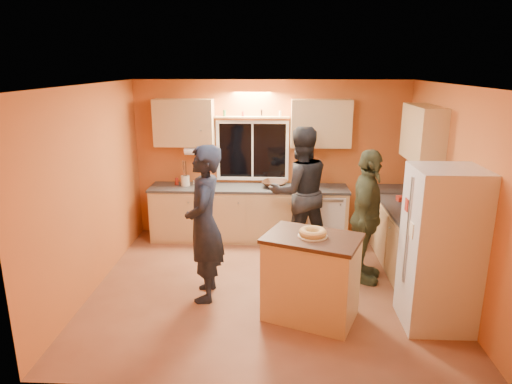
# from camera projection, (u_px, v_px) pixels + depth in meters

# --- Properties ---
(ground) EXTENTS (4.50, 4.50, 0.00)m
(ground) POSITION_uv_depth(u_px,v_px,m) (268.00, 286.00, 6.04)
(ground) COLOR brown
(ground) RESTS_ON ground
(room_shell) EXTENTS (4.54, 4.04, 2.61)m
(room_shell) POSITION_uv_depth(u_px,v_px,m) (278.00, 160.00, 5.99)
(room_shell) COLOR #B6612E
(room_shell) RESTS_ON ground
(back_counter) EXTENTS (4.23, 0.62, 0.90)m
(back_counter) POSITION_uv_depth(u_px,v_px,m) (271.00, 213.00, 7.55)
(back_counter) COLOR tan
(back_counter) RESTS_ON ground
(right_counter) EXTENTS (0.62, 1.84, 0.90)m
(right_counter) POSITION_uv_depth(u_px,v_px,m) (409.00, 242.00, 6.32)
(right_counter) COLOR tan
(right_counter) RESTS_ON ground
(refrigerator) EXTENTS (0.72, 0.70, 1.80)m
(refrigerator) POSITION_uv_depth(u_px,v_px,m) (441.00, 249.00, 4.95)
(refrigerator) COLOR silver
(refrigerator) RESTS_ON ground
(island) EXTENTS (1.22, 1.03, 1.00)m
(island) POSITION_uv_depth(u_px,v_px,m) (311.00, 277.00, 5.18)
(island) COLOR tan
(island) RESTS_ON ground
(bundt_pastry) EXTENTS (0.31, 0.31, 0.09)m
(bundt_pastry) POSITION_uv_depth(u_px,v_px,m) (313.00, 233.00, 5.03)
(bundt_pastry) COLOR tan
(bundt_pastry) RESTS_ON island
(person_left) EXTENTS (0.51, 0.73, 1.93)m
(person_left) POSITION_uv_depth(u_px,v_px,m) (204.00, 224.00, 5.52)
(person_left) COLOR black
(person_left) RESTS_ON ground
(person_center) EXTENTS (1.13, 0.99, 1.97)m
(person_center) POSITION_uv_depth(u_px,v_px,m) (300.00, 192.00, 6.86)
(person_center) COLOR black
(person_center) RESTS_ON ground
(person_right) EXTENTS (0.71, 1.13, 1.80)m
(person_right) POSITION_uv_depth(u_px,v_px,m) (366.00, 217.00, 5.98)
(person_right) COLOR #373E27
(person_right) RESTS_ON ground
(mixing_bowl) EXTENTS (0.50, 0.50, 0.10)m
(mixing_bowl) POSITION_uv_depth(u_px,v_px,m) (275.00, 184.00, 7.43)
(mixing_bowl) COLOR black
(mixing_bowl) RESTS_ON back_counter
(utensil_crock) EXTENTS (0.14, 0.14, 0.17)m
(utensil_crock) POSITION_uv_depth(u_px,v_px,m) (185.00, 181.00, 7.50)
(utensil_crock) COLOR beige
(utensil_crock) RESTS_ON back_counter
(potted_plant) EXTENTS (0.33, 0.30, 0.31)m
(potted_plant) POSITION_uv_depth(u_px,v_px,m) (437.00, 221.00, 5.38)
(potted_plant) COLOR gray
(potted_plant) RESTS_ON right_counter
(red_box) EXTENTS (0.17, 0.14, 0.07)m
(red_box) POSITION_uv_depth(u_px,v_px,m) (403.00, 199.00, 6.68)
(red_box) COLOR maroon
(red_box) RESTS_ON right_counter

